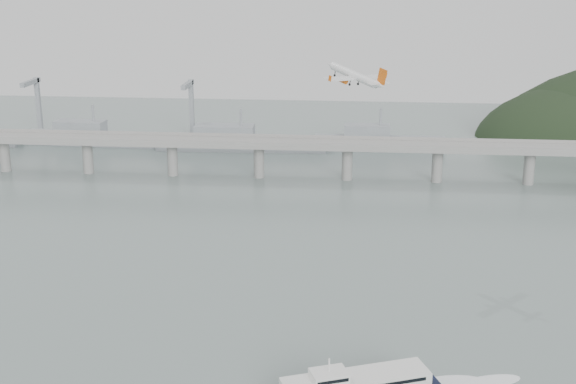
# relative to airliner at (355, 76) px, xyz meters

# --- Properties ---
(ground) EXTENTS (900.00, 900.00, 0.00)m
(ground) POSITION_rel_airliner_xyz_m (-23.96, -72.39, -77.23)
(ground) COLOR slate
(ground) RESTS_ON ground
(bridge) EXTENTS (800.00, 22.00, 23.90)m
(bridge) POSITION_rel_airliner_xyz_m (-25.11, 127.61, -59.58)
(bridge) COLOR gray
(bridge) RESTS_ON ground
(distant_fleet) EXTENTS (453.00, 60.90, 40.00)m
(distant_fleet) POSITION_rel_airliner_xyz_m (-179.32, 192.69, -71.01)
(distant_fleet) COLOR gray
(distant_fleet) RESTS_ON ground
(airliner) EXTENTS (25.65, 26.30, 8.57)m
(airliner) POSITION_rel_airliner_xyz_m (0.00, 0.00, 0.00)
(airliner) COLOR silver
(airliner) RESTS_ON ground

